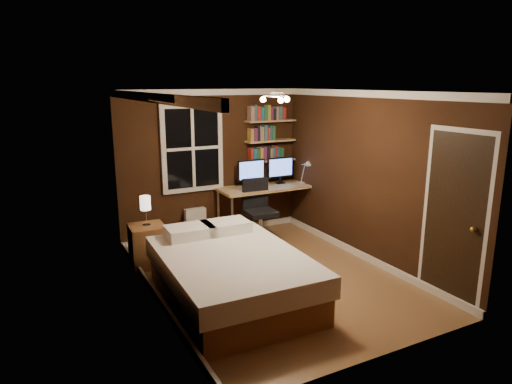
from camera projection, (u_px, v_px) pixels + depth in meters
name	position (u px, v px, depth m)	size (l,w,h in m)	color
floor	(271.00, 278.00, 6.25)	(4.20, 4.20, 0.00)	#92623A
wall_back	(212.00, 164.00, 7.77)	(3.20, 0.04, 2.50)	black
wall_left	(151.00, 204.00, 5.24)	(0.04, 4.20, 2.50)	black
wall_right	(367.00, 178.00, 6.68)	(0.04, 4.20, 2.50)	black
ceiling	(273.00, 91.00, 5.67)	(3.20, 4.20, 0.02)	white
window	(192.00, 148.00, 7.51)	(1.06, 0.06, 1.46)	silver
door	(453.00, 220.00, 5.39)	(0.03, 0.82, 2.05)	black
door_knob	(473.00, 229.00, 5.12)	(0.06, 0.06, 0.06)	gold
ceiling_fixture	(277.00, 100.00, 5.60)	(0.44, 0.44, 0.18)	beige
bookshelf_lower	(270.00, 160.00, 8.15)	(0.92, 0.22, 0.03)	tan
books_row_lower	(270.00, 153.00, 8.12)	(0.66, 0.16, 0.23)	maroon
bookshelf_middle	(270.00, 141.00, 8.07)	(0.92, 0.22, 0.03)	tan
books_row_middle	(271.00, 133.00, 8.04)	(0.48, 0.16, 0.23)	#195474
bookshelf_upper	(271.00, 121.00, 7.99)	(0.92, 0.22, 0.03)	tan
books_row_upper	(271.00, 113.00, 7.96)	(0.66, 0.16, 0.23)	#295F32
bed	(231.00, 275.00, 5.55)	(1.65, 2.25, 0.75)	brown
nightstand	(148.00, 246.00, 6.60)	(0.49, 0.49, 0.61)	brown
bedside_lamp	(146.00, 211.00, 6.48)	(0.15, 0.15, 0.43)	white
radiator	(195.00, 224.00, 7.75)	(0.36, 0.12, 0.53)	silver
desk	(268.00, 189.00, 7.98)	(1.77, 0.67, 0.84)	tan
monitor_left	(251.00, 173.00, 7.86)	(0.51, 0.12, 0.47)	black
monitor_right	(280.00, 170.00, 8.12)	(0.51, 0.12, 0.47)	black
desk_lamp	(305.00, 172.00, 8.10)	(0.14, 0.32, 0.44)	silver
office_chair	(259.00, 218.00, 7.55)	(0.59, 0.59, 1.06)	black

